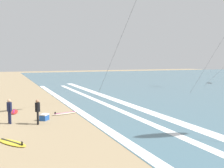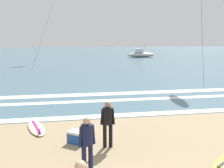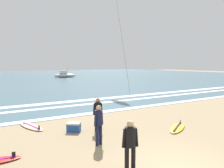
# 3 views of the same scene
# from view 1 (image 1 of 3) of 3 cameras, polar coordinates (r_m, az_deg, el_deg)

# --- Properties ---
(wave_foam_shoreline) EXTENTS (50.55, 0.65, 0.01)m
(wave_foam_shoreline) POSITION_cam_1_polar(r_m,az_deg,el_deg) (18.58, -4.19, -7.60)
(wave_foam_shoreline) COLOR white
(wave_foam_shoreline) RESTS_ON ocean_surface
(wave_foam_mid_break) EXTENTS (49.03, 0.62, 0.01)m
(wave_foam_mid_break) POSITION_cam_1_polar(r_m,az_deg,el_deg) (19.95, 4.21, -6.70)
(wave_foam_mid_break) COLOR white
(wave_foam_mid_break) RESTS_ON ocean_surface
(wave_foam_outer_break) EXTENTS (52.30, 0.95, 0.01)m
(wave_foam_outer_break) POSITION_cam_1_polar(r_m,az_deg,el_deg) (22.23, 6.68, -5.49)
(wave_foam_outer_break) COLOR white
(wave_foam_outer_break) RESTS_ON ocean_surface
(surfer_foreground_main) EXTENTS (0.51, 0.32, 1.60)m
(surfer_foreground_main) POSITION_cam_1_polar(r_m,az_deg,el_deg) (18.50, -21.00, -5.01)
(surfer_foreground_main) COLOR #141938
(surfer_foreground_main) RESTS_ON ground
(surfer_mid_group) EXTENTS (0.51, 0.32, 1.60)m
(surfer_mid_group) POSITION_cam_1_polar(r_m,az_deg,el_deg) (17.78, -15.56, -5.26)
(surfer_mid_group) COLOR black
(surfer_mid_group) RESTS_ON ground
(surfboard_near_water) EXTENTS (2.14, 0.76, 0.25)m
(surfboard_near_water) POSITION_cam_1_polar(r_m,az_deg,el_deg) (22.52, -20.17, -5.55)
(surfboard_near_water) COLOR red
(surfboard_near_water) RESTS_ON ground
(surfboard_left_pile) EXTENTS (1.11, 2.18, 0.25)m
(surfboard_left_pile) POSITION_cam_1_polar(r_m,az_deg,el_deg) (20.85, -9.96, -6.16)
(surfboard_left_pile) COLOR beige
(surfboard_left_pile) RESTS_ON ground
(surfboard_right_spare) EXTENTS (2.10, 1.62, 0.25)m
(surfboard_right_spare) POSITION_cam_1_polar(r_m,az_deg,el_deg) (14.40, -20.53, -11.60)
(surfboard_right_spare) COLOR yellow
(surfboard_right_spare) RESTS_ON ground
(cooler_box) EXTENTS (0.76, 0.73, 0.44)m
(cooler_box) POSITION_cam_1_polar(r_m,az_deg,el_deg) (18.97, -14.20, -6.83)
(cooler_box) COLOR #1E4C9E
(cooler_box) RESTS_ON ground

